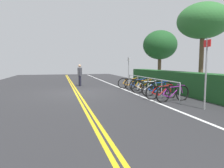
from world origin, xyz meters
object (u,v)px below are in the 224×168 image
object	(u,v)px
bicycle_0	(130,83)
tree_near_left	(160,45)
bike_rack	(148,82)
sign_post_far	(206,67)
tree_mid	(203,21)
bicycle_2	(143,85)
pedestrian	(80,74)
bicycle_3	(147,87)
bicycle_4	(157,89)
bicycle_1	(138,84)
sign_post_near	(129,68)
bicycle_6	(173,93)
bicycle_5	(162,92)

from	to	relation	value
bicycle_0	tree_near_left	bearing A→B (deg)	129.99
bike_rack	bicycle_0	distance (m)	2.60
sign_post_far	tree_mid	xyz separation A→B (m)	(-3.56, 2.58, 2.38)
tree_near_left	sign_post_far	bearing A→B (deg)	-18.78
bicycle_2	pedestrian	distance (m)	5.04
bicycle_3	bicycle_0	bearing A→B (deg)	-178.53
bicycle_3	bicycle_4	size ratio (longest dim) A/B	0.99
bicycle_1	sign_post_near	xyz separation A→B (m)	(-2.14, 0.11, 0.93)
bike_rack	bicycle_4	bearing A→B (deg)	8.21
pedestrian	tree_near_left	xyz separation A→B (m)	(-1.09, 6.88, 2.28)
bicycle_0	bicycle_1	xyz separation A→B (m)	(0.83, 0.21, 0.01)
tree_near_left	bicycle_3	bearing A→B (deg)	-32.87
bike_rack	bicycle_6	xyz separation A→B (m)	(2.47, 0.03, -0.30)
bicycle_2	tree_mid	world-z (taller)	tree_mid
bicycle_3	bicycle_4	world-z (taller)	bicycle_4
bicycle_5	bicycle_6	size ratio (longest dim) A/B	0.97
bicycle_4	tree_near_left	bearing A→B (deg)	151.91
bicycle_5	tree_mid	size ratio (longest dim) A/B	0.35
bicycle_0	bicycle_4	xyz separation A→B (m)	(3.44, 0.23, 0.03)
bicycle_0	bicycle_1	distance (m)	0.86
tree_near_left	bicycle_6	bearing A→B (deg)	-23.80
bicycle_4	bicycle_5	distance (m)	0.94
bicycle_1	bicycle_4	distance (m)	2.61
bicycle_2	bike_rack	bearing A→B (deg)	-7.64
bicycle_1	pedestrian	world-z (taller)	pedestrian
sign_post_far	bicycle_3	bearing A→B (deg)	-175.44
bicycle_0	sign_post_near	distance (m)	1.65
bike_rack	bicycle_1	world-z (taller)	bike_rack
bike_rack	tree_mid	world-z (taller)	tree_mid
bicycle_3	bicycle_5	xyz separation A→B (m)	(1.80, -0.09, -0.03)
bicycle_2	bicycle_6	xyz separation A→B (m)	(3.38, -0.10, -0.01)
bicycle_1	tree_near_left	size ratio (longest dim) A/B	0.39
bicycle_6	sign_post_near	bearing A→B (deg)	178.29
bicycle_1	bike_rack	bearing A→B (deg)	-3.56
bicycle_3	pedestrian	distance (m)	5.63
bicycle_0	pedestrian	distance (m)	3.79
bicycle_1	sign_post_far	world-z (taller)	sign_post_far
bicycle_0	bicycle_5	world-z (taller)	bicycle_0
bicycle_0	bicycle_5	distance (m)	4.35
pedestrian	sign_post_near	bearing A→B (deg)	77.93
sign_post_near	bicycle_5	bearing A→B (deg)	-3.54
bicycle_4	sign_post_near	size ratio (longest dim) A/B	0.84
sign_post_far	sign_post_near	bearing A→B (deg)	-179.46
sign_post_far	tree_mid	world-z (taller)	tree_mid
bike_rack	sign_post_far	size ratio (longest dim) A/B	2.46
bicycle_5	bicycle_0	bearing A→B (deg)	179.62
bicycle_0	pedestrian	world-z (taller)	pedestrian
tree_near_left	bicycle_5	bearing A→B (deg)	-26.73
bicycle_5	sign_post_near	size ratio (longest dim) A/B	0.80
sign_post_far	tree_mid	size ratio (longest dim) A/B	0.51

